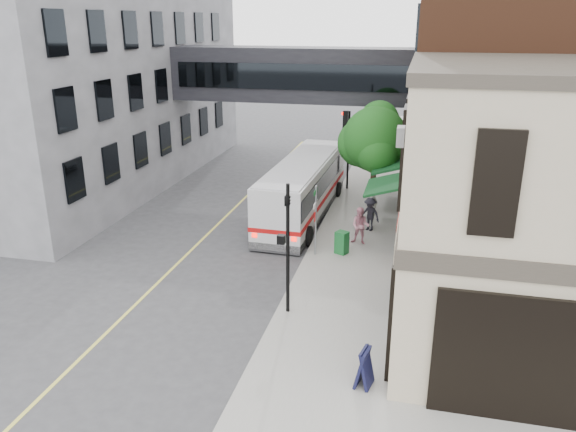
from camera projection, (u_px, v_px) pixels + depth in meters
The scene contains 16 objects.
ground at pixel (260, 345), 17.36m from camera, with size 120.00×120.00×0.00m, color #38383A.
sidewalk_main at pixel (369, 207), 29.74m from camera, with size 4.00×60.00×0.15m, color gray.
brick_building at pixel (547, 75), 26.62m from camera, with size 13.76×18.00×14.00m.
opposite_building at pixel (58, 64), 33.41m from camera, with size 14.00×24.00×14.00m, color slate.
skyway_bridge at pixel (294, 74), 32.37m from camera, with size 14.00×3.18×3.00m.
traffic_signal_near at pixel (287, 233), 18.12m from camera, with size 0.44×0.22×4.60m.
traffic_signal_far at pixel (346, 134), 31.79m from camera, with size 0.53×0.28×4.50m.
street_sign_pole at pixel (316, 214), 23.05m from camera, with size 0.08×0.75×3.00m.
street_tree at pixel (375, 139), 27.71m from camera, with size 3.80×3.20×5.60m.
lane_marking at pixel (219, 223), 27.62m from camera, with size 0.12×40.00×0.01m, color #D8CC4C.
bus at pixel (303, 186), 28.18m from camera, with size 2.80×10.57×2.83m.
pedestrian_a at pixel (372, 197), 28.18m from camera, with size 0.66×0.43×1.80m, color silver.
pedestrian_b at pixel (360, 226), 24.50m from camera, with size 0.81×0.63×1.66m, color pink.
pedestrian_c at pixel (370, 214), 26.07m from camera, with size 1.03×0.59×1.59m, color black.
newspaper_box at pixel (342, 243), 23.59m from camera, with size 0.48×0.43×0.97m, color #155D27.
sandwich_board at pixel (364, 368), 15.02m from camera, with size 0.40×0.62×1.11m, color black.
Camera 1 is at (4.30, -14.44, 9.53)m, focal length 35.00 mm.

